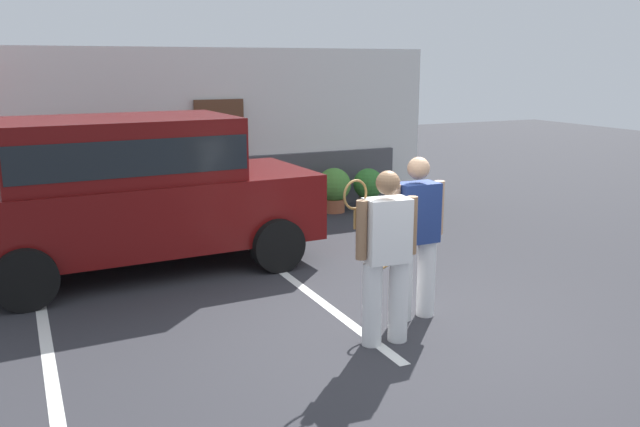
% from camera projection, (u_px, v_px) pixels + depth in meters
% --- Properties ---
extents(ground_plane, '(40.00, 40.00, 0.00)m').
position_uv_depth(ground_plane, '(404.00, 331.00, 6.94)').
color(ground_plane, '#2D2D33').
extents(parking_stripe_0, '(0.12, 4.40, 0.01)m').
position_uv_depth(parking_stripe_0, '(45.00, 333.00, 6.86)').
color(parking_stripe_0, silver).
rests_on(parking_stripe_0, ground_plane).
extents(parking_stripe_1, '(0.12, 4.40, 0.01)m').
position_uv_depth(parking_stripe_1, '(309.00, 292.00, 8.09)').
color(parking_stripe_1, silver).
rests_on(parking_stripe_1, ground_plane).
extents(house_frontage, '(8.20, 0.40, 3.00)m').
position_uv_depth(house_frontage, '(225.00, 137.00, 12.16)').
color(house_frontage, white).
rests_on(house_frontage, ground_plane).
extents(parked_suv, '(4.68, 2.34, 2.05)m').
position_uv_depth(parked_suv, '(132.00, 186.00, 8.76)').
color(parked_suv, '#590C0C').
rests_on(parked_suv, ground_plane).
extents(tennis_player_man, '(0.78, 0.30, 1.74)m').
position_uv_depth(tennis_player_man, '(386.00, 255.00, 6.45)').
color(tennis_player_man, white).
rests_on(tennis_player_man, ground_plane).
extents(tennis_player_woman, '(0.91, 0.28, 1.77)m').
position_uv_depth(tennis_player_woman, '(416.00, 236.00, 7.11)').
color(tennis_player_woman, white).
rests_on(tennis_player_woman, ground_plane).
extents(potted_plant_by_porch, '(0.63, 0.63, 0.83)m').
position_uv_depth(potted_plant_by_porch, '(334.00, 188.00, 12.37)').
color(potted_plant_by_porch, '#9E5638').
rests_on(potted_plant_by_porch, ground_plane).
extents(potted_plant_secondary, '(0.58, 0.58, 0.77)m').
position_uv_depth(potted_plant_secondary, '(368.00, 186.00, 12.71)').
color(potted_plant_secondary, gray).
rests_on(potted_plant_secondary, ground_plane).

